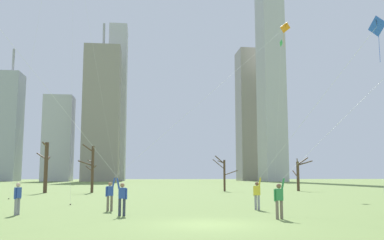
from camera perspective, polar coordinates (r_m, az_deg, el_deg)
ground_plane at (r=17.93m, az=2.30°, el=-13.83°), size 400.00×400.00×0.00m
kite_flyer_foreground_left_blue at (r=24.93m, az=10.75°, el=-6.87°), size 5.53×5.58×10.05m
kite_flyer_midfield_center_yellow at (r=22.01m, az=-13.95°, el=-3.91°), size 12.98×0.71×17.15m
kite_flyer_foreground_right_orange at (r=25.71m, az=-7.12°, el=-6.22°), size 14.08×8.29×14.56m
kite_flyer_midfield_right_teal at (r=21.88m, az=18.66°, el=-2.32°), size 12.86×1.86×12.86m
bystander_strolling_midfield at (r=23.67m, az=-22.34°, el=-9.53°), size 0.31×0.48×1.62m
distant_kite_drifting_right_green at (r=49.40m, az=11.77°, el=8.12°), size 3.09×5.17×17.50m
bare_tree_center at (r=56.56m, az=14.12°, el=-6.95°), size 2.55×2.61×4.34m
bare_tree_rightmost at (r=53.78m, az=4.33°, el=-7.14°), size 2.94×1.52×4.46m
bare_tree_right_of_center at (r=51.12m, az=-13.29°, el=-6.21°), size 2.15×1.83×5.60m
bare_tree_far_right_edge at (r=51.71m, az=-19.00°, el=-5.85°), size 1.64×2.20×5.76m
skyline_squat_block at (r=143.71m, az=-12.01°, el=0.90°), size 11.70×10.06×53.22m
skyline_slender_spire at (r=160.25m, az=7.72°, el=0.70°), size 8.47×10.59×48.83m
skyline_short_annex at (r=148.09m, az=-17.49°, el=-2.37°), size 9.25×8.50×28.26m
skyline_wide_slab at (r=156.23m, az=-23.24°, el=-0.78°), size 6.68×9.61×45.39m
skyline_mid_tower_right at (r=145.22m, az=10.52°, el=5.13°), size 7.00×11.26×73.57m
skyline_mid_tower_left at (r=159.07m, az=-9.96°, el=2.30°), size 6.44×11.46×57.01m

